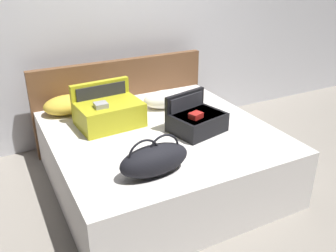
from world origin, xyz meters
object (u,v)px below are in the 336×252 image
Objects in this scene: pillow_center_head at (67,105)px; pillow_near_headboard at (167,99)px; hard_case_large at (109,111)px; duffel_bag at (154,160)px; hard_case_medium at (196,120)px; bed at (161,157)px.

pillow_near_headboard is at bearing -18.56° from pillow_center_head.
hard_case_large reaches higher than duffel_bag.
hard_case_medium is 1.04× the size of pillow_near_headboard.
duffel_bag is at bearing -121.24° from pillow_near_headboard.
pillow_center_head is (-0.91, 0.92, -0.01)m from hard_case_medium.
hard_case_large is at bearing -58.48° from pillow_center_head.
hard_case_large reaches higher than hard_case_medium.
pillow_near_headboard is (0.02, 0.61, -0.01)m from hard_case_medium.
pillow_center_head reaches higher than bed.
hard_case_medium is at bearing -45.23° from pillow_center_head.
hard_case_medium reaches higher than pillow_center_head.
duffel_bag is at bearing -119.77° from bed.
pillow_center_head is at bearing 129.81° from bed.
pillow_near_headboard is (0.65, 1.07, -0.02)m from duffel_bag.
pillow_center_head is (-0.94, 0.31, -0.00)m from pillow_near_headboard.
bed is 0.49m from hard_case_medium.
hard_case_medium reaches higher than bed.
duffel_bag is at bearing -156.81° from hard_case_medium.
hard_case_large reaches higher than bed.
duffel_bag is 1.10× the size of pillow_near_headboard.
hard_case_medium is 0.61m from pillow_near_headboard.
hard_case_large is 0.53m from pillow_center_head.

